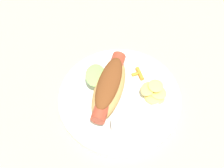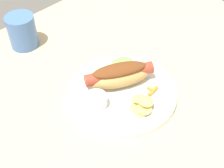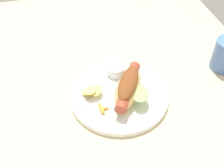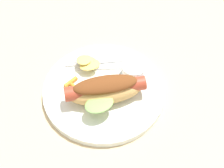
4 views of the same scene
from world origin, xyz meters
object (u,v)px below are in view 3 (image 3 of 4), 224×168
object	(u,v)px
knife	(101,83)
plate	(119,95)
hot_dog	(128,87)
sauce_ramekin	(114,70)
fork	(93,85)
carrot_garnish	(102,109)
chips_pile	(92,91)

from	to	relation	value
knife	plate	bearing A→B (deg)	78.92
hot_dog	sauce_ramekin	world-z (taller)	hot_dog
fork	plate	bearing A→B (deg)	86.32
plate	hot_dog	world-z (taller)	hot_dog
plate	hot_dog	distance (cm)	4.60
plate	knife	distance (cm)	6.36
knife	carrot_garnish	bearing A→B (deg)	28.84
plate	fork	size ratio (longest dim) A/B	1.79
knife	sauce_ramekin	bearing A→B (deg)	161.31
carrot_garnish	chips_pile	bearing A→B (deg)	-164.54
chips_pile	carrot_garnish	xyz separation A→B (cm)	(6.10, 1.69, -0.79)
hot_dog	knife	size ratio (longest dim) A/B	1.08
knife	carrot_garnish	distance (cm)	9.60
carrot_garnish	plate	bearing A→B (deg)	130.18
hot_dog	sauce_ramekin	bearing A→B (deg)	-141.18
hot_dog	fork	xyz separation A→B (cm)	(-5.86, -8.49, -2.87)
sauce_ramekin	carrot_garnish	xyz separation A→B (cm)	(12.58, -6.16, -1.04)
sauce_ramekin	fork	bearing A→B (deg)	-65.04
knife	chips_pile	world-z (taller)	chips_pile
sauce_ramekin	knife	size ratio (longest dim) A/B	0.34
hot_dog	knife	bearing A→B (deg)	-104.72
hot_dog	plate	bearing A→B (deg)	-90.87
plate	chips_pile	size ratio (longest dim) A/B	3.77
plate	sauce_ramekin	world-z (taller)	sauce_ramekin
hot_dog	chips_pile	bearing A→B (deg)	-76.57
sauce_ramekin	chips_pile	world-z (taller)	same
hot_dog	carrot_garnish	xyz separation A→B (cm)	(3.52, -7.78, -2.64)
plate	fork	bearing A→B (deg)	-126.21
chips_pile	fork	bearing A→B (deg)	163.44
fork	knife	distance (cm)	2.20
knife	fork	bearing A→B (deg)	-49.82
sauce_ramekin	chips_pile	size ratio (longest dim) A/B	0.75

